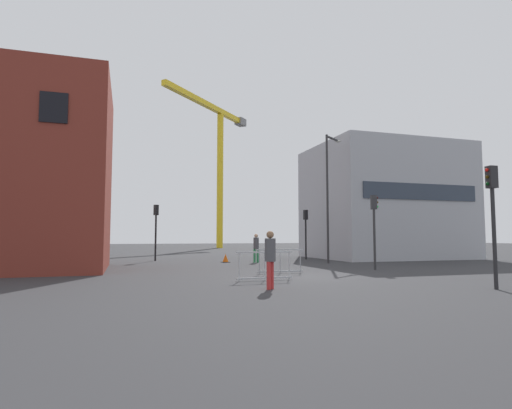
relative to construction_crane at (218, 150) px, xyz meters
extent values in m
plane|color=#333335|center=(-5.39, -41.94, -13.98)|extent=(160.00, 160.00, 0.00)
cube|color=black|center=(-15.27, -39.19, -6.98)|extent=(1.10, 0.06, 1.30)
cube|color=#A8AAB2|center=(6.75, -30.14, -9.73)|extent=(10.69, 8.58, 8.51)
cube|color=#2D3847|center=(6.75, -34.47, -9.34)|extent=(8.98, 0.08, 1.10)
cylinder|color=yellow|center=(0.42, 0.45, -4.32)|extent=(0.90, 0.90, 19.33)
cube|color=yellow|center=(-1.88, -1.99, 5.74)|extent=(13.67, 14.44, 0.70)
cube|color=slate|center=(4.64, 4.92, 5.74)|extent=(2.11, 2.13, 1.10)
cylinder|color=#2D2D30|center=(-0.46, -34.80, -10.00)|extent=(0.14, 0.14, 7.96)
cube|color=#2D2D30|center=(0.18, -34.33, -6.12)|extent=(1.34, 1.02, 0.10)
ellipsoid|color=silver|center=(0.82, -33.86, -6.14)|extent=(0.44, 0.24, 0.16)
cylinder|color=black|center=(-10.37, -29.04, -12.45)|extent=(0.12, 0.12, 3.07)
cube|color=black|center=(-10.37, -29.04, -10.57)|extent=(0.34, 0.36, 0.70)
sphere|color=#390605|center=(-10.45, -28.89, -10.35)|extent=(0.11, 0.11, 0.11)
sphere|color=#F2A514|center=(-10.45, -28.89, -10.57)|extent=(0.11, 0.11, 0.11)
sphere|color=#07330F|center=(-10.45, -28.89, -10.79)|extent=(0.11, 0.11, 0.11)
cylinder|color=black|center=(0.05, -30.33, -12.57)|extent=(0.12, 0.12, 2.84)
cube|color=black|center=(0.05, -30.33, -10.80)|extent=(0.28, 0.31, 0.70)
sphere|color=red|center=(0.03, -30.16, -10.58)|extent=(0.11, 0.11, 0.11)
sphere|color=#3C2905|center=(0.03, -30.16, -10.80)|extent=(0.11, 0.11, 0.11)
sphere|color=#07330F|center=(0.03, -30.16, -11.02)|extent=(0.11, 0.11, 0.11)
cylinder|color=#2D2D30|center=(-0.54, -39.95, -12.50)|extent=(0.12, 0.12, 2.98)
cube|color=#2D2D30|center=(-0.54, -39.95, -10.66)|extent=(0.35, 0.32, 0.70)
sphere|color=#390605|center=(-0.38, -40.01, -10.44)|extent=(0.11, 0.11, 0.11)
sphere|color=#3C2905|center=(-0.38, -40.01, -10.66)|extent=(0.11, 0.11, 0.11)
sphere|color=green|center=(-0.38, -40.01, -10.88)|extent=(0.11, 0.11, 0.11)
cylinder|color=#232326|center=(-1.30, -47.73, -12.41)|extent=(0.12, 0.12, 3.15)
cube|color=#232326|center=(-1.30, -47.73, -10.49)|extent=(0.29, 0.25, 0.70)
sphere|color=red|center=(-1.48, -47.72, -10.27)|extent=(0.11, 0.11, 0.11)
sphere|color=#3C2905|center=(-1.48, -47.72, -10.49)|extent=(0.11, 0.11, 0.11)
sphere|color=#07330F|center=(-1.48, -47.72, -10.71)|extent=(0.11, 0.11, 0.11)
cylinder|color=#2D844C|center=(-4.34, -32.79, -13.56)|extent=(0.14, 0.14, 0.85)
cylinder|color=#2D844C|center=(-4.54, -32.76, -13.56)|extent=(0.14, 0.14, 0.85)
cylinder|color=#4C4C51|center=(-4.44, -32.77, -12.78)|extent=(0.34, 0.34, 0.71)
sphere|color=tan|center=(-4.44, -32.77, -12.31)|extent=(0.23, 0.23, 0.23)
cylinder|color=red|center=(-7.89, -45.56, -13.56)|extent=(0.14, 0.14, 0.86)
cylinder|color=red|center=(-8.03, -45.70, -13.56)|extent=(0.14, 0.14, 0.86)
cylinder|color=#4C4C51|center=(-7.96, -45.63, -12.77)|extent=(0.34, 0.34, 0.71)
sphere|color=#8C6647|center=(-7.96, -45.63, -12.30)|extent=(0.23, 0.23, 0.23)
cube|color=gray|center=(-5.76, -40.61, -12.93)|extent=(2.13, 0.08, 0.06)
cube|color=gray|center=(-5.76, -40.61, -13.88)|extent=(2.13, 0.08, 0.06)
cylinder|color=gray|center=(-6.71, -40.60, -13.46)|extent=(0.04, 0.04, 1.05)
cylinder|color=gray|center=(-5.76, -40.61, -13.46)|extent=(0.04, 0.04, 1.05)
cylinder|color=gray|center=(-4.80, -40.62, -13.46)|extent=(0.04, 0.04, 1.05)
cube|color=#B2B5BA|center=(-7.33, -43.17, -12.93)|extent=(2.20, 0.16, 0.06)
cube|color=#B2B5BA|center=(-7.33, -43.17, -13.88)|extent=(2.20, 0.16, 0.06)
cylinder|color=#B2B5BA|center=(-8.32, -43.21, -13.46)|extent=(0.04, 0.04, 1.05)
cylinder|color=#B2B5BA|center=(-7.33, -43.17, -13.46)|extent=(0.04, 0.04, 1.05)
cylinder|color=#B2B5BA|center=(-6.34, -43.12, -13.46)|extent=(0.04, 0.04, 1.05)
cube|color=black|center=(-6.23, -32.01, -13.97)|extent=(0.52, 0.52, 0.03)
cone|color=#E55B0F|center=(-6.23, -32.01, -13.72)|extent=(0.40, 0.40, 0.53)
camera|label=1|loc=(-12.26, -58.01, -12.35)|focal=29.38mm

